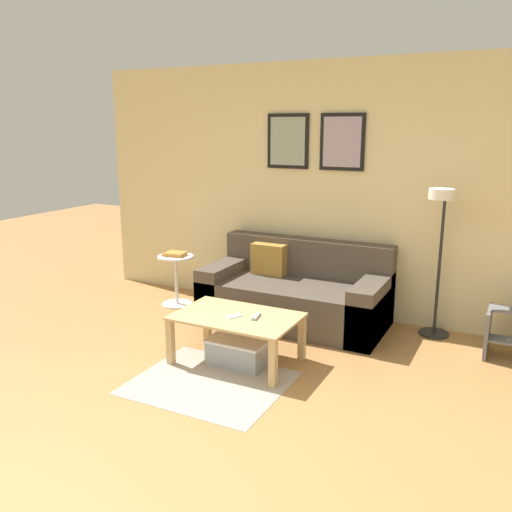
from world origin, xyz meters
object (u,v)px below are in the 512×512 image
object	(u,v)px
book_stack	(175,254)
cell_phone	(234,316)
couch	(295,295)
side_table	(176,275)
coffee_table	(237,323)
floor_lamp	(439,239)
storage_bin	(241,350)
remote_control	(256,316)

from	to	relation	value
book_stack	cell_phone	bearing A→B (deg)	-38.53
couch	side_table	bearing A→B (deg)	-175.38
coffee_table	floor_lamp	size ratio (longest dim) A/B	0.72
coffee_table	side_table	distance (m)	1.64
side_table	cell_phone	world-z (taller)	side_table
floor_lamp	side_table	size ratio (longest dim) A/B	2.54
cell_phone	storage_bin	bearing A→B (deg)	75.53
coffee_table	cell_phone	distance (m)	0.08
coffee_table	remote_control	xyz separation A→B (m)	(0.17, 0.02, 0.08)
side_table	cell_phone	distance (m)	1.66
storage_bin	side_table	world-z (taller)	side_table
remote_control	cell_phone	xyz separation A→B (m)	(-0.17, -0.06, -0.01)
coffee_table	book_stack	distance (m)	1.66
coffee_table	book_stack	xyz separation A→B (m)	(-1.31, 1.00, 0.23)
cell_phone	remote_control	bearing A→B (deg)	47.93
coffee_table	book_stack	world-z (taller)	book_stack
couch	side_table	xyz separation A→B (m)	(-1.36, -0.11, 0.05)
storage_bin	book_stack	size ratio (longest dim) A/B	1.96
storage_bin	side_table	size ratio (longest dim) A/B	0.89
floor_lamp	book_stack	distance (m)	2.72
storage_bin	cell_phone	bearing A→B (deg)	-131.90
coffee_table	floor_lamp	distance (m)	1.94
book_stack	remote_control	world-z (taller)	book_stack
side_table	floor_lamp	bearing A→B (deg)	5.01
couch	cell_phone	xyz separation A→B (m)	(-0.06, -1.15, 0.13)
couch	remote_control	bearing A→B (deg)	-84.28
book_stack	cell_phone	xyz separation A→B (m)	(1.30, -1.04, -0.16)
storage_bin	remote_control	xyz separation A→B (m)	(0.13, 0.02, 0.31)
coffee_table	storage_bin	bearing A→B (deg)	4.65
floor_lamp	book_stack	world-z (taller)	floor_lamp
coffee_table	cell_phone	size ratio (longest dim) A/B	7.20
cell_phone	coffee_table	bearing A→B (deg)	109.84
couch	cell_phone	world-z (taller)	couch
side_table	book_stack	distance (m)	0.24
floor_lamp	cell_phone	bearing A→B (deg)	-137.33
coffee_table	remote_control	world-z (taller)	remote_control
floor_lamp	side_table	bearing A→B (deg)	-174.99
storage_bin	book_stack	world-z (taller)	book_stack
side_table	remote_control	distance (m)	1.76
side_table	cell_phone	xyz separation A→B (m)	(1.30, -1.04, 0.08)
side_table	book_stack	xyz separation A→B (m)	(-0.01, 0.00, 0.24)
side_table	remote_control	xyz separation A→B (m)	(1.47, -0.97, 0.08)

